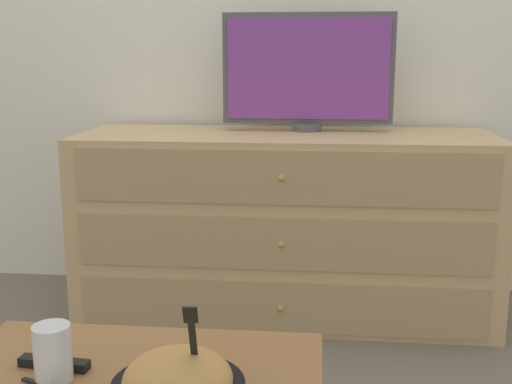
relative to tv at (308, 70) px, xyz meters
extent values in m
plane|color=#70665B|center=(-0.19, 0.22, -0.97)|extent=(12.00, 12.00, 0.00)
cube|color=tan|center=(-0.08, -0.10, -0.61)|extent=(1.62, 0.56, 0.73)
cube|color=tan|center=(-0.08, -0.38, -0.85)|extent=(1.49, 0.01, 0.19)
sphere|color=tan|center=(-0.08, -0.39, -0.85)|extent=(0.02, 0.02, 0.02)
cube|color=tan|center=(-0.08, -0.38, -0.61)|extent=(1.49, 0.01, 0.19)
sphere|color=tan|center=(-0.08, -0.39, -0.61)|extent=(0.02, 0.02, 0.02)
cube|color=tan|center=(-0.08, -0.38, -0.36)|extent=(1.49, 0.01, 0.19)
sphere|color=tan|center=(-0.08, -0.39, -0.36)|extent=(0.02, 0.02, 0.02)
cylinder|color=#515156|center=(0.00, 0.00, -0.23)|extent=(0.11, 0.11, 0.03)
cube|color=#515156|center=(0.00, 0.00, 0.01)|extent=(0.68, 0.04, 0.43)
cube|color=#7A3893|center=(0.00, -0.02, 0.01)|extent=(0.64, 0.01, 0.39)
ellipsoid|color=tan|center=(-0.19, -1.60, -0.48)|extent=(0.19, 0.19, 0.10)
cube|color=black|center=(-0.16, -1.60, -0.43)|extent=(0.02, 0.08, 0.16)
cube|color=black|center=(-0.15, -1.64, -0.35)|extent=(0.03, 0.02, 0.03)
cylinder|color=beige|center=(-0.44, -1.54, -0.50)|extent=(0.06, 0.06, 0.07)
cylinder|color=white|center=(-0.44, -1.54, -0.48)|extent=(0.07, 0.07, 0.11)
cube|color=black|center=(-0.45, -1.49, -0.52)|extent=(0.14, 0.04, 0.02)
camera|label=1|loc=(0.04, -2.59, 0.06)|focal=45.00mm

